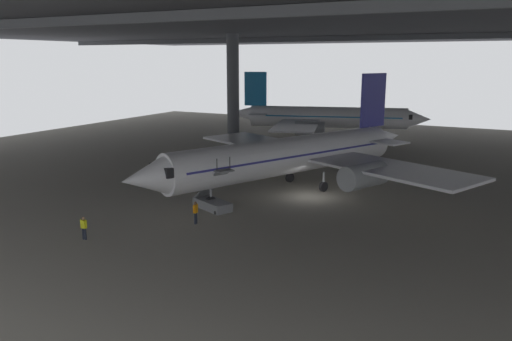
{
  "coord_description": "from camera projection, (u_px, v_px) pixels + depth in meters",
  "views": [
    {
      "loc": [
        15.11,
        -39.76,
        11.8
      ],
      "look_at": [
        -4.17,
        -2.29,
        2.4
      ],
      "focal_mm": 35.15,
      "sensor_mm": 36.0,
      "label": 1
    }
  ],
  "objects": [
    {
      "name": "ground_plane",
      "position": [
        310.0,
        197.0,
        43.82
      ],
      "size": [
        110.0,
        110.0,
        0.0
      ],
      "primitive_type": "plane",
      "color": "gray"
    },
    {
      "name": "airplane_main",
      "position": [
        292.0,
        155.0,
        45.58
      ],
      "size": [
        30.97,
        30.93,
        10.39
      ],
      "color": "white",
      "rests_on": "ground_plane"
    },
    {
      "name": "crew_worker_by_stairs",
      "position": [
        196.0,
        211.0,
        36.46
      ],
      "size": [
        0.24,
        0.55,
        1.69
      ],
      "color": "#232838",
      "rests_on": "ground_plane"
    },
    {
      "name": "crew_worker_near_nose",
      "position": [
        84.0,
        227.0,
        33.3
      ],
      "size": [
        0.55,
        0.24,
        1.59
      ],
      "color": "#232838",
      "rests_on": "ground_plane"
    },
    {
      "name": "hangar_structure",
      "position": [
        361.0,
        22.0,
        52.37
      ],
      "size": [
        121.0,
        99.0,
        16.21
      ],
      "color": "#4C4F54",
      "rests_on": "ground_plane"
    },
    {
      "name": "boarding_stairs",
      "position": [
        213.0,
        200.0,
        40.2
      ],
      "size": [
        4.2,
        2.9,
        4.43
      ],
      "color": "slate",
      "rests_on": "ground_plane"
    },
    {
      "name": "airplane_distant",
      "position": [
        324.0,
        117.0,
        76.1
      ],
      "size": [
        30.25,
        29.87,
        9.89
      ],
      "color": "white",
      "rests_on": "ground_plane"
    }
  ]
}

